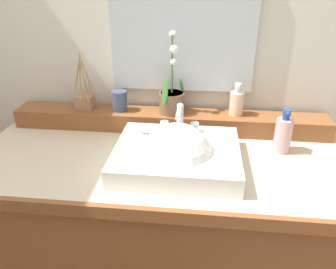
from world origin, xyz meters
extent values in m
cube|color=silver|center=(0.00, 0.42, 1.27)|extent=(3.34, 0.20, 2.55)
cube|color=brown|center=(0.00, 0.00, 0.43)|extent=(1.38, 0.60, 0.85)
cube|color=beige|center=(0.00, 0.00, 0.87)|extent=(1.41, 0.62, 0.04)
cube|color=brown|center=(0.00, -0.31, 0.87)|extent=(1.41, 0.02, 0.04)
cube|color=brown|center=(0.00, 0.23, 0.92)|extent=(1.33, 0.13, 0.08)
cube|color=white|center=(0.06, -0.05, 0.92)|extent=(0.43, 0.37, 0.07)
sphere|color=white|center=(0.06, -0.07, 0.92)|extent=(0.26, 0.26, 0.26)
cylinder|color=silver|center=(0.06, 0.08, 1.01)|extent=(0.02, 0.02, 0.10)
cylinder|color=silver|center=(0.06, 0.02, 1.06)|extent=(0.02, 0.11, 0.02)
sphere|color=silver|center=(0.06, 0.08, 1.06)|extent=(0.03, 0.03, 0.03)
cylinder|color=silver|center=(0.00, 0.08, 0.97)|extent=(0.03, 0.03, 0.04)
cylinder|color=silver|center=(0.11, 0.08, 0.97)|extent=(0.03, 0.03, 0.04)
ellipsoid|color=silver|center=(-0.06, 0.05, 0.97)|extent=(0.07, 0.04, 0.02)
cylinder|color=brown|center=(0.01, 0.24, 1.01)|extent=(0.11, 0.11, 0.09)
cylinder|color=tan|center=(0.01, 0.24, 1.04)|extent=(0.09, 0.09, 0.01)
cylinder|color=#476B38|center=(0.01, 0.24, 1.17)|extent=(0.01, 0.01, 0.23)
ellipsoid|color=#387033|center=(0.05, 0.26, 1.07)|extent=(0.04, 0.04, 0.09)
ellipsoid|color=#387033|center=(-0.01, 0.19, 1.07)|extent=(0.04, 0.04, 0.10)
sphere|color=white|center=(0.02, 0.24, 1.18)|extent=(0.03, 0.03, 0.03)
sphere|color=white|center=(0.02, 0.23, 1.23)|extent=(0.03, 0.03, 0.03)
sphere|color=white|center=(0.01, 0.25, 1.28)|extent=(0.03, 0.03, 0.03)
cylinder|color=beige|center=(0.28, 0.25, 1.01)|extent=(0.06, 0.06, 0.10)
cylinder|color=silver|center=(0.28, 0.25, 1.07)|extent=(0.02, 0.02, 0.02)
cylinder|color=silver|center=(0.28, 0.25, 1.09)|extent=(0.03, 0.03, 0.02)
cylinder|color=silver|center=(0.28, 0.23, 1.09)|extent=(0.01, 0.03, 0.01)
cylinder|color=#3C445F|center=(-0.21, 0.24, 1.01)|extent=(0.06, 0.06, 0.09)
cube|color=#966648|center=(-0.36, 0.23, 0.99)|extent=(0.07, 0.07, 0.06)
cylinder|color=#9E7A4C|center=(-0.33, 0.23, 1.10)|extent=(0.06, 0.01, 0.16)
cylinder|color=#9E7A4C|center=(-0.35, 0.25, 1.11)|extent=(0.03, 0.03, 0.18)
cylinder|color=#9E7A4C|center=(-0.36, 0.25, 1.08)|extent=(0.00, 0.05, 0.14)
cylinder|color=#9E7A4C|center=(-0.38, 0.25, 1.11)|extent=(0.03, 0.03, 0.19)
cylinder|color=#9E7A4C|center=(-0.38, 0.23, 1.11)|extent=(0.05, 0.01, 0.19)
cylinder|color=#9E7A4C|center=(-0.38, 0.21, 1.10)|extent=(0.04, 0.04, 0.16)
cylinder|color=#9E7A4C|center=(-0.36, 0.20, 1.09)|extent=(0.00, 0.06, 0.16)
cylinder|color=#9E7A4C|center=(-0.35, 0.21, 1.09)|extent=(0.03, 0.04, 0.16)
cylinder|color=#D39EA1|center=(0.44, 0.09, 0.95)|extent=(0.06, 0.06, 0.13)
cylinder|color=navy|center=(0.44, 0.09, 1.03)|extent=(0.03, 0.03, 0.02)
cylinder|color=navy|center=(0.44, 0.09, 1.05)|extent=(0.03, 0.03, 0.02)
cylinder|color=navy|center=(0.44, 0.07, 1.05)|extent=(0.01, 0.03, 0.01)
cube|color=silver|center=(0.05, 0.31, 1.29)|extent=(0.59, 0.02, 0.50)
camera|label=1|loc=(0.14, -1.06, 1.50)|focal=35.41mm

